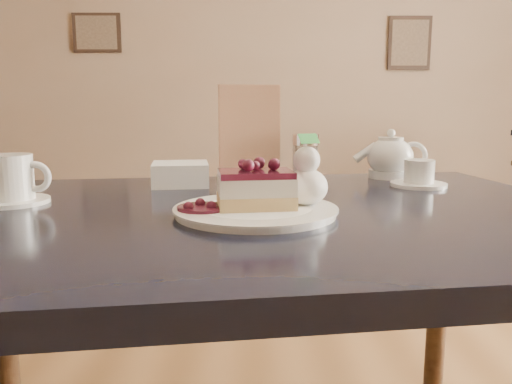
{
  "coord_description": "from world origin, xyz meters",
  "views": [
    {
      "loc": [
        0.12,
        -0.48,
        0.94
      ],
      "look_at": [
        0.13,
        0.25,
        0.82
      ],
      "focal_mm": 35.0,
      "sensor_mm": 36.0,
      "label": 1
    }
  ],
  "objects_px": {
    "cheesecake_slice": "(256,189)",
    "coffee_set": "(12,182)",
    "main_table": "(252,253)",
    "tea_set": "(395,161)",
    "dessert_plate": "(256,211)"
  },
  "relations": [
    {
      "from": "cheesecake_slice",
      "to": "coffee_set",
      "type": "height_order",
      "value": "coffee_set"
    },
    {
      "from": "cheesecake_slice",
      "to": "tea_set",
      "type": "bearing_deg",
      "value": 41.91
    },
    {
      "from": "coffee_set",
      "to": "tea_set",
      "type": "bearing_deg",
      "value": 20.65
    },
    {
      "from": "dessert_plate",
      "to": "coffee_set",
      "type": "height_order",
      "value": "coffee_set"
    },
    {
      "from": "dessert_plate",
      "to": "cheesecake_slice",
      "type": "relative_size",
      "value": 1.97
    },
    {
      "from": "cheesecake_slice",
      "to": "coffee_set",
      "type": "relative_size",
      "value": 0.94
    },
    {
      "from": "dessert_plate",
      "to": "cheesecake_slice",
      "type": "distance_m",
      "value": 0.04
    },
    {
      "from": "dessert_plate",
      "to": "coffee_set",
      "type": "bearing_deg",
      "value": 167.12
    },
    {
      "from": "main_table",
      "to": "coffee_set",
      "type": "xyz_separation_m",
      "value": [
        -0.44,
        0.05,
        0.12
      ]
    },
    {
      "from": "dessert_plate",
      "to": "main_table",
      "type": "bearing_deg",
      "value": 97.45
    },
    {
      "from": "main_table",
      "to": "dessert_plate",
      "type": "distance_m",
      "value": 0.1
    },
    {
      "from": "main_table",
      "to": "cheesecake_slice",
      "type": "height_order",
      "value": "cheesecake_slice"
    },
    {
      "from": "coffee_set",
      "to": "tea_set",
      "type": "height_order",
      "value": "tea_set"
    },
    {
      "from": "main_table",
      "to": "tea_set",
      "type": "distance_m",
      "value": 0.51
    },
    {
      "from": "cheesecake_slice",
      "to": "tea_set",
      "type": "height_order",
      "value": "tea_set"
    }
  ]
}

